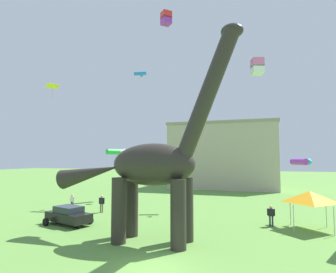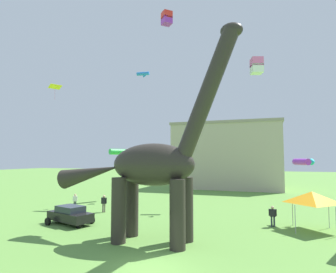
{
  "view_description": "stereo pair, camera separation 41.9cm",
  "coord_description": "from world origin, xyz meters",
  "views": [
    {
      "loc": [
        5.48,
        -13.86,
        5.58
      ],
      "look_at": [
        -0.92,
        5.46,
        7.14
      ],
      "focal_mm": 30.59,
      "sensor_mm": 36.0,
      "label": 1
    },
    {
      "loc": [
        5.88,
        -13.73,
        5.58
      ],
      "look_at": [
        -0.92,
        5.46,
        7.14
      ],
      "focal_mm": 30.59,
      "sensor_mm": 36.0,
      "label": 2
    }
  ],
  "objects": [
    {
      "name": "person_photographer",
      "position": [
        6.01,
        11.62,
        1.02
      ],
      "size": [
        0.63,
        0.28,
        1.68
      ],
      "rotation": [
        0.0,
        0.0,
        2.13
      ],
      "color": "#2D3347",
      "rests_on": "ground_plane"
    },
    {
      "name": "kite_apex",
      "position": [
        -1.86,
        7.78,
        17.17
      ],
      "size": [
        1.06,
        1.06,
        1.07
      ],
      "color": "red"
    },
    {
      "name": "ground_plane",
      "position": [
        0.0,
        0.0,
        0.0
      ],
      "size": [
        240.0,
        240.0,
        0.0
      ],
      "primitive_type": "plane",
      "color": "#5B8E3D"
    },
    {
      "name": "kite_mid_right",
      "position": [
        5.3,
        3.71,
        11.08
      ],
      "size": [
        0.83,
        0.83,
        0.93
      ],
      "color": "pink"
    },
    {
      "name": "kite_far_right",
      "position": [
        -2.8,
        15.89,
        5.77
      ],
      "size": [
        1.81,
        1.75,
        0.51
      ],
      "color": "red"
    },
    {
      "name": "background_building_block",
      "position": [
        -1.64,
        42.38,
        6.15
      ],
      "size": [
        19.88,
        12.21,
        12.28
      ],
      "color": "#B7A893",
      "rests_on": "ground_plane"
    },
    {
      "name": "parked_sedan_left",
      "position": [
        -10.23,
        6.81,
        0.81
      ],
      "size": [
        4.54,
        2.93,
        1.55
      ],
      "rotation": [
        0.0,
        0.0,
        -0.3
      ],
      "color": "black",
      "rests_on": "ground_plane"
    },
    {
      "name": "kite_near_high",
      "position": [
        -9.6,
        20.16,
        16.73
      ],
      "size": [
        1.7,
        1.52,
        0.49
      ],
      "color": "#287AE5"
    },
    {
      "name": "kite_far_left",
      "position": [
        -13.13,
        20.58,
        6.48
      ],
      "size": [
        2.88,
        2.8,
        0.82
      ],
      "color": "green"
    },
    {
      "name": "kite_high_right",
      "position": [
        -14.84,
        9.75,
        12.97
      ],
      "size": [
        1.33,
        1.46,
        1.52
      ],
      "color": "yellow"
    },
    {
      "name": "kite_near_low",
      "position": [
        8.75,
        14.21,
        5.28
      ],
      "size": [
        2.07,
        2.06,
        0.59
      ],
      "color": "purple"
    },
    {
      "name": "person_far_spectator",
      "position": [
        -10.52,
        12.51,
        1.07
      ],
      "size": [
        0.66,
        0.29,
        1.77
      ],
      "rotation": [
        0.0,
        0.0,
        4.61
      ],
      "color": "#6B6056",
      "rests_on": "ground_plane"
    },
    {
      "name": "person_strolling_adult",
      "position": [
        -14.81,
        13.41,
        0.98
      ],
      "size": [
        0.6,
        0.27,
        1.61
      ],
      "rotation": [
        0.0,
        0.0,
        0.99
      ],
      "color": "#2D3347",
      "rests_on": "ground_plane"
    },
    {
      "name": "festival_canopy_tent",
      "position": [
        8.93,
        11.35,
        2.54
      ],
      "size": [
        3.15,
        3.15,
        3.0
      ],
      "color": "#B2B2B7",
      "rests_on": "ground_plane"
    },
    {
      "name": "dinosaur_sculpture",
      "position": [
        -1.7,
        4.37,
        5.16
      ],
      "size": [
        13.66,
        2.89,
        14.27
      ],
      "rotation": [
        0.0,
        0.0,
        -0.27
      ],
      "color": "#2D2823",
      "rests_on": "ground_plane"
    },
    {
      "name": "kite_mid_left",
      "position": [
        -8.02,
        5.13,
        4.22
      ],
      "size": [
        0.79,
        0.58,
        0.25
      ],
      "color": "pink"
    }
  ]
}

